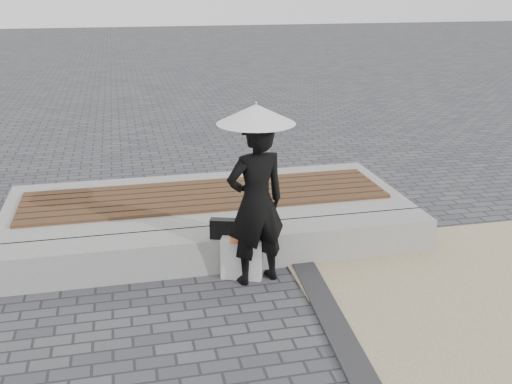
# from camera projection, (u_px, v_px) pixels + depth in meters

# --- Properties ---
(ground) EXTENTS (80.00, 80.00, 0.00)m
(ground) POSITION_uv_depth(u_px,v_px,m) (254.00, 343.00, 5.32)
(ground) COLOR #4A4A4F
(ground) RESTS_ON ground
(edging_band) EXTENTS (0.61, 5.20, 0.04)m
(edging_band) POSITION_uv_depth(u_px,v_px,m) (355.00, 363.00, 5.01)
(edging_band) COLOR #2D2C2F
(edging_band) RESTS_ON ground
(seating_ledge) EXTENTS (5.00, 0.45, 0.40)m
(seating_ledge) POSITION_uv_depth(u_px,v_px,m) (222.00, 249.00, 6.72)
(seating_ledge) COLOR #9B9A96
(seating_ledge) RESTS_ON ground
(timber_platform) EXTENTS (5.00, 2.00, 0.40)m
(timber_platform) POSITION_uv_depth(u_px,v_px,m) (206.00, 211.00, 7.82)
(timber_platform) COLOR gray
(timber_platform) RESTS_ON ground
(timber_decking) EXTENTS (4.60, 1.20, 0.04)m
(timber_decking) POSITION_uv_depth(u_px,v_px,m) (206.00, 195.00, 7.75)
(timber_decking) COLOR brown
(timber_decking) RESTS_ON timber_platform
(woman) EXTENTS (0.72, 0.56, 1.76)m
(woman) POSITION_uv_depth(u_px,v_px,m) (256.00, 203.00, 6.15)
(woman) COLOR black
(woman) RESTS_ON ground
(parasol) EXTENTS (0.78, 0.78, 1.00)m
(parasol) POSITION_uv_depth(u_px,v_px,m) (256.00, 114.00, 5.85)
(parasol) COLOR #A4A4A9
(parasol) RESTS_ON ground
(handbag) EXTENTS (0.33, 0.20, 0.22)m
(handbag) POSITION_uv_depth(u_px,v_px,m) (225.00, 229.00, 6.47)
(handbag) COLOR black
(handbag) RESTS_ON seating_ledge
(canvas_tote) EXTENTS (0.47, 0.33, 0.46)m
(canvas_tote) POSITION_uv_depth(u_px,v_px,m) (242.00, 258.00, 6.44)
(canvas_tote) COLOR silver
(canvas_tote) RESTS_ON ground
(magazine) EXTENTS (0.30, 0.24, 0.01)m
(magazine) POSITION_uv_depth(u_px,v_px,m) (243.00, 240.00, 6.31)
(magazine) COLOR #F42F44
(magazine) RESTS_ON canvas_tote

